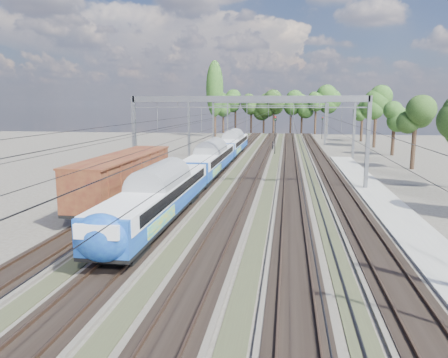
# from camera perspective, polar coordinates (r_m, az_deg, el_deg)

# --- Properties ---
(ground) EXTENTS (220.00, 220.00, 0.00)m
(ground) POSITION_cam_1_polar(r_m,az_deg,el_deg) (15.66, -8.29, -21.97)
(ground) COLOR #47423A
(ground) RESTS_ON ground
(track_bed) EXTENTS (21.00, 130.00, 0.34)m
(track_bed) POSITION_cam_1_polar(r_m,az_deg,el_deg) (58.43, 4.30, 1.76)
(track_bed) COLOR #47423A
(track_bed) RESTS_ON ground
(platform) EXTENTS (3.00, 70.00, 0.30)m
(platform) POSITION_cam_1_polar(r_m,az_deg,el_deg) (34.65, 21.49, -4.38)
(platform) COLOR gray
(platform) RESTS_ON ground
(catenary) EXTENTS (25.65, 130.00, 9.00)m
(catenary) POSITION_cam_1_polar(r_m,az_deg,el_deg) (65.54, 5.14, 8.15)
(catenary) COLOR slate
(catenary) RESTS_ON ground
(tree_belt) EXTENTS (40.64, 100.08, 11.18)m
(tree_belt) POSITION_cam_1_polar(r_m,az_deg,el_deg) (106.78, 9.64, 9.46)
(tree_belt) COLOR black
(tree_belt) RESTS_ON ground
(poplar) EXTENTS (4.40, 4.40, 19.04)m
(poplar) POSITION_cam_1_polar(r_m,az_deg,el_deg) (112.32, -1.22, 11.64)
(poplar) COLOR black
(poplar) RESTS_ON ground
(emu_train) EXTENTS (2.85, 60.30, 4.17)m
(emu_train) POSITION_cam_1_polar(r_m,az_deg,el_deg) (48.87, -1.76, 2.99)
(emu_train) COLOR black
(emu_train) RESTS_ON ground
(freight_boxcar) EXTENTS (3.23, 15.60, 4.02)m
(freight_boxcar) POSITION_cam_1_polar(r_m,az_deg,el_deg) (36.07, -12.91, 0.33)
(freight_boxcar) COLOR black
(freight_boxcar) RESTS_ON ground
(worker) EXTENTS (0.51, 0.67, 1.64)m
(worker) POSITION_cam_1_polar(r_m,az_deg,el_deg) (78.61, 6.41, 4.31)
(worker) COLOR black
(worker) RESTS_ON ground
(signal_near) EXTENTS (0.43, 0.40, 6.26)m
(signal_near) POSITION_cam_1_polar(r_m,az_deg,el_deg) (72.76, 6.70, 6.36)
(signal_near) COLOR black
(signal_near) RESTS_ON ground
(signal_far) EXTENTS (0.35, 0.32, 5.17)m
(signal_far) POSITION_cam_1_polar(r_m,az_deg,el_deg) (106.27, 12.71, 6.87)
(signal_far) COLOR black
(signal_far) RESTS_ON ground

